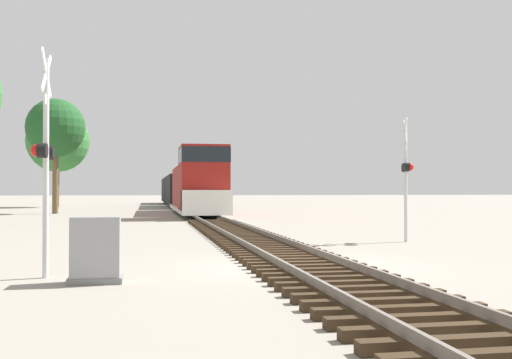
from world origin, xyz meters
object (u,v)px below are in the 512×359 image
object	(u,v)px
crossing_signal_near	(45,154)
relay_cabinet	(96,250)
freight_train	(183,189)
tree_mid_background	(56,128)
crossing_signal_far	(407,171)
tree_deep_background	(58,141)

from	to	relation	value
crossing_signal_near	relay_cabinet	distance (m)	2.38
freight_train	crossing_signal_near	size ratio (longest dim) A/B	11.18
freight_train	relay_cabinet	size ratio (longest dim) A/B	40.76
crossing_signal_near	tree_mid_background	size ratio (longest dim) A/B	0.53
crossing_signal_near	crossing_signal_far	xyz separation A→B (m)	(11.02, 6.69, -0.07)
relay_cabinet	freight_train	bearing A→B (deg)	84.55
crossing_signal_far	tree_deep_background	distance (m)	50.25
crossing_signal_near	tree_deep_background	distance (m)	53.97
freight_train	relay_cabinet	world-z (taller)	freight_train
freight_train	tree_mid_background	xyz separation A→B (m)	(-10.45, -11.48, 4.68)
crossing_signal_near	relay_cabinet	size ratio (longest dim) A/B	3.65
crossing_signal_far	tree_mid_background	bearing A→B (deg)	46.76
relay_cabinet	tree_deep_background	xyz separation A→B (m)	(-8.29, 54.18, 6.40)
crossing_signal_near	relay_cabinet	bearing A→B (deg)	53.71
crossing_signal_far	tree_mid_background	world-z (taller)	tree_mid_background
freight_train	crossing_signal_far	size ratio (longest dim) A/B	12.15
freight_train	tree_deep_background	xyz separation A→B (m)	(-12.82, 6.71, 5.15)
crossing_signal_near	tree_mid_background	xyz separation A→B (m)	(-4.82, 35.11, 4.01)
crossing_signal_near	tree_mid_background	bearing A→B (deg)	-169.76
freight_train	crossing_signal_near	world-z (taller)	crossing_signal_near
freight_train	relay_cabinet	xyz separation A→B (m)	(-4.53, -47.47, -1.25)
relay_cabinet	tree_deep_background	world-z (taller)	tree_deep_background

